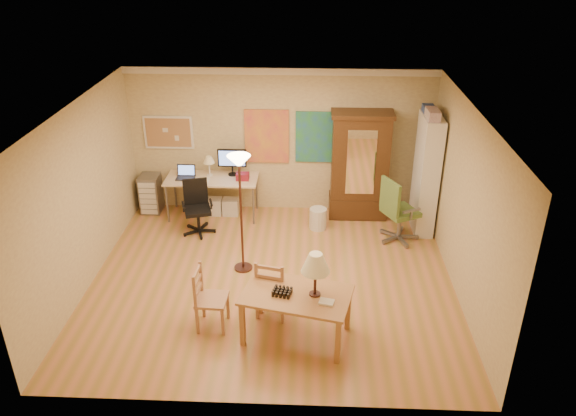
{
  "coord_description": "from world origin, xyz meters",
  "views": [
    {
      "loc": [
        0.56,
        -7.19,
        4.87
      ],
      "look_at": [
        0.23,
        0.3,
        1.1
      ],
      "focal_mm": 35.0,
      "sensor_mm": 36.0,
      "label": 1
    }
  ],
  "objects_px": {
    "office_chair_green": "(397,224)",
    "armoire": "(359,172)",
    "dining_table": "(303,285)",
    "bookshelf": "(426,175)",
    "computer_desk": "(215,192)",
    "office_chair_black": "(198,219)"
  },
  "relations": [
    {
      "from": "computer_desk",
      "to": "office_chair_black",
      "type": "height_order",
      "value": "computer_desk"
    },
    {
      "from": "computer_desk",
      "to": "office_chair_black",
      "type": "xyz_separation_m",
      "value": [
        -0.19,
        -0.69,
        -0.21
      ]
    },
    {
      "from": "dining_table",
      "to": "computer_desk",
      "type": "relative_size",
      "value": 0.91
    },
    {
      "from": "dining_table",
      "to": "armoire",
      "type": "xyz_separation_m",
      "value": [
        0.95,
        3.55,
        0.06
      ]
    },
    {
      "from": "computer_desk",
      "to": "office_chair_black",
      "type": "relative_size",
      "value": 1.75
    },
    {
      "from": "dining_table",
      "to": "armoire",
      "type": "distance_m",
      "value": 3.67
    },
    {
      "from": "armoire",
      "to": "dining_table",
      "type": "bearing_deg",
      "value": -104.94
    },
    {
      "from": "office_chair_black",
      "to": "bookshelf",
      "type": "relative_size",
      "value": 0.46
    },
    {
      "from": "office_chair_black",
      "to": "bookshelf",
      "type": "bearing_deg",
      "value": 4.76
    },
    {
      "from": "dining_table",
      "to": "bookshelf",
      "type": "distance_m",
      "value": 3.73
    },
    {
      "from": "computer_desk",
      "to": "armoire",
      "type": "height_order",
      "value": "armoire"
    },
    {
      "from": "office_chair_green",
      "to": "armoire",
      "type": "xyz_separation_m",
      "value": [
        -0.62,
        0.9,
        0.56
      ]
    },
    {
      "from": "office_chair_green",
      "to": "armoire",
      "type": "bearing_deg",
      "value": 124.52
    },
    {
      "from": "office_chair_black",
      "to": "armoire",
      "type": "relative_size",
      "value": 0.48
    },
    {
      "from": "computer_desk",
      "to": "armoire",
      "type": "distance_m",
      "value": 2.69
    },
    {
      "from": "computer_desk",
      "to": "armoire",
      "type": "relative_size",
      "value": 0.84
    },
    {
      "from": "dining_table",
      "to": "computer_desk",
      "type": "xyz_separation_m",
      "value": [
        -1.71,
        3.47,
        -0.35
      ]
    },
    {
      "from": "dining_table",
      "to": "computer_desk",
      "type": "bearing_deg",
      "value": 116.24
    },
    {
      "from": "computer_desk",
      "to": "office_chair_black",
      "type": "distance_m",
      "value": 0.74
    },
    {
      "from": "armoire",
      "to": "bookshelf",
      "type": "relative_size",
      "value": 0.96
    },
    {
      "from": "dining_table",
      "to": "bookshelf",
      "type": "bearing_deg",
      "value": 56.57
    },
    {
      "from": "dining_table",
      "to": "office_chair_black",
      "type": "relative_size",
      "value": 1.59
    }
  ]
}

